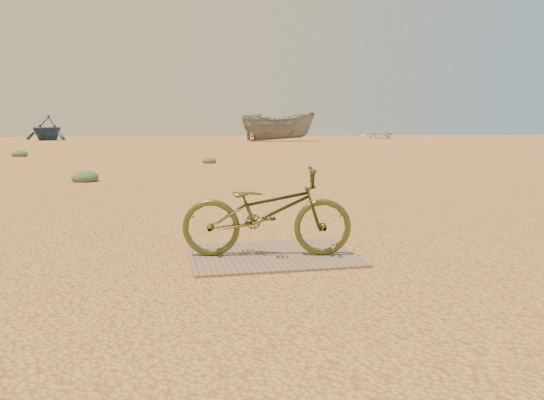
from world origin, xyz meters
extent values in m
plane|color=tan|center=(0.00, 0.00, 0.00)|extent=(120.00, 120.00, 0.00)
cube|color=#806A55|center=(-0.25, -0.17, 0.01)|extent=(1.50, 1.14, 0.02)
imported|color=#465023|center=(-0.30, -0.19, 0.42)|extent=(1.60, 0.80, 0.80)
imported|color=navy|center=(-10.29, 43.61, 1.08)|extent=(4.78, 5.10, 2.16)
imported|color=slate|center=(8.27, 36.50, 1.15)|extent=(5.97, 2.37, 2.29)
imported|color=silver|center=(19.88, 43.30, 0.45)|extent=(3.18, 4.40, 0.90)
ellipsoid|color=#4F6E48|center=(-2.79, 7.20, 0.00)|extent=(0.57, 0.57, 0.31)
ellipsoid|color=#4F6E48|center=(0.40, 12.40, 0.00)|extent=(0.46, 0.46, 0.25)
ellipsoid|color=#4F6E48|center=(-6.54, 17.74, 0.00)|extent=(0.61, 0.61, 0.33)
camera|label=1|loc=(-1.26, -4.80, 1.19)|focal=35.00mm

